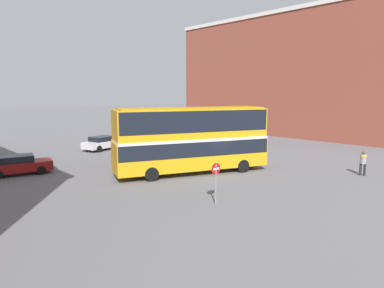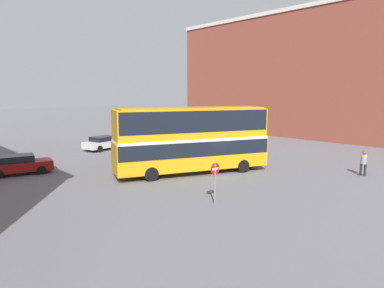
{
  "view_description": "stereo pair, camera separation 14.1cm",
  "coord_description": "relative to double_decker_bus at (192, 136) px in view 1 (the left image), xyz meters",
  "views": [
    {
      "loc": [
        -18.65,
        -16.78,
        5.85
      ],
      "look_at": [
        -1.79,
        1.07,
        2.16
      ],
      "focal_mm": 32.0,
      "sensor_mm": 36.0,
      "label": 1
    },
    {
      "loc": [
        -18.55,
        -16.88,
        5.85
      ],
      "look_at": [
        -1.79,
        1.07,
        2.16
      ],
      "focal_mm": 32.0,
      "sensor_mm": 36.0,
      "label": 2
    }
  ],
  "objects": [
    {
      "name": "ground_plane",
      "position": [
        1.79,
        -1.07,
        -2.74
      ],
      "size": [
        240.0,
        240.0,
        0.0
      ],
      "primitive_type": "plane",
      "color": "slate"
    },
    {
      "name": "building_row_right",
      "position": [
        27.74,
        6.93,
        5.52
      ],
      "size": [
        10.33,
        37.44,
        16.49
      ],
      "color": "brown",
      "rests_on": "ground_plane"
    },
    {
      "name": "double_decker_bus",
      "position": [
        0.0,
        0.0,
        0.0
      ],
      "size": [
        11.4,
        6.54,
        4.81
      ],
      "rotation": [
        0.0,
        0.0,
        -0.38
      ],
      "color": "gold",
      "rests_on": "ground_plane"
    },
    {
      "name": "pedestrian_foreground",
      "position": [
        8.33,
        -8.9,
        -1.65
      ],
      "size": [
        0.57,
        0.57,
        1.78
      ],
      "rotation": [
        0.0,
        0.0,
        3.52
      ],
      "color": "#232328",
      "rests_on": "ground_plane"
    },
    {
      "name": "parked_car_kerb_near",
      "position": [
        -9.4,
        8.25,
        -2.01
      ],
      "size": [
        4.65,
        2.68,
        1.41
      ],
      "rotation": [
        0.0,
        0.0,
        -0.23
      ],
      "color": "maroon",
      "rests_on": "ground_plane"
    },
    {
      "name": "parked_car_kerb_far",
      "position": [
        0.47,
        13.87,
        -2.0
      ],
      "size": [
        4.7,
        2.75,
        1.42
      ],
      "rotation": [
        0.0,
        0.0,
        0.23
      ],
      "color": "silver",
      "rests_on": "ground_plane"
    },
    {
      "name": "no_entry_sign",
      "position": [
        -4.0,
        -6.05,
        -1.22
      ],
      "size": [
        0.64,
        0.08,
        2.25
      ],
      "color": "gray",
      "rests_on": "ground_plane"
    }
  ]
}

